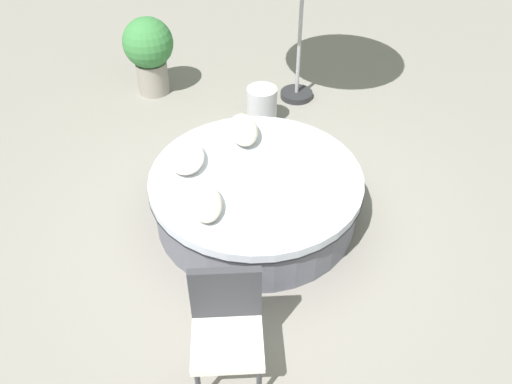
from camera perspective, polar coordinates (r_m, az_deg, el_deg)
name	(u,v)px	position (r m, az deg, el deg)	size (l,w,h in m)	color
ground_plane	(256,215)	(5.40, 0.00, -2.57)	(16.00, 16.00, 0.00)	gray
round_bed	(256,195)	(5.22, 0.00, -0.38)	(2.11, 2.11, 0.54)	#595966
throw_pillow_0	(243,130)	(5.48, -1.40, 6.87)	(0.52, 0.30, 0.22)	beige
throw_pillow_1	(185,156)	(5.20, -7.77, 3.90)	(0.56, 0.38, 0.16)	silver
throw_pillow_2	(206,203)	(4.66, -5.55, -1.21)	(0.50, 0.29, 0.14)	beige
patio_chair	(227,321)	(3.88, -3.25, -13.93)	(0.55, 0.57, 0.98)	#333338
planter	(149,50)	(7.28, -11.68, 15.02)	(0.67, 0.67, 1.06)	gray
side_table	(262,106)	(6.63, 0.65, 9.44)	(0.38, 0.38, 0.49)	#B7B7BC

